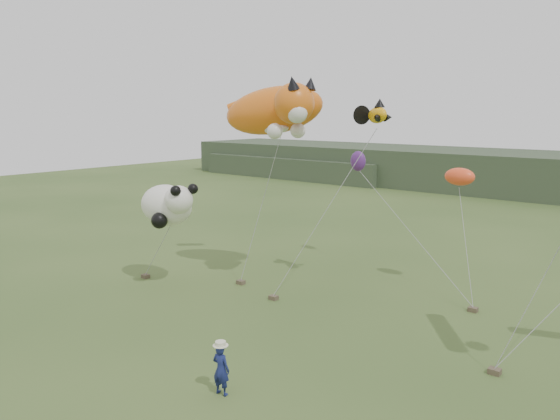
{
  "coord_description": "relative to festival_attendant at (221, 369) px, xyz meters",
  "views": [
    {
      "loc": [
        11.29,
        -12.39,
        8.06
      ],
      "look_at": [
        -1.35,
        3.0,
        4.46
      ],
      "focal_mm": 35.0,
      "sensor_mm": 36.0,
      "label": 1
    }
  ],
  "objects": [
    {
      "name": "headland",
      "position": [
        -3.84,
        46.88,
        1.16
      ],
      "size": [
        90.0,
        13.0,
        4.0
      ],
      "color": "#2D3D28",
      "rests_on": "ground"
    },
    {
      "name": "panda_kite",
      "position": [
        -9.02,
        5.56,
        3.09
      ],
      "size": [
        3.33,
        2.16,
        2.07
      ],
      "color": "white",
      "rests_on": "ground"
    },
    {
      "name": "cat_kite",
      "position": [
        -5.46,
        9.16,
        7.37
      ],
      "size": [
        6.27,
        3.87,
        2.89
      ],
      "color": "orange",
      "rests_on": "ground"
    },
    {
      "name": "ground",
      "position": [
        -0.73,
        2.19,
        -0.76
      ],
      "size": [
        120.0,
        120.0,
        0.0
      ],
      "primitive_type": "plane",
      "color": "#385123",
      "rests_on": "ground"
    },
    {
      "name": "fish_kite",
      "position": [
        -1.59,
        10.78,
        7.17
      ],
      "size": [
        2.32,
        1.52,
        1.11
      ],
      "color": "#EAA10D",
      "rests_on": "ground"
    },
    {
      "name": "sandbag_anchors",
      "position": [
        -2.52,
        7.58,
        -0.67
      ],
      "size": [
        16.95,
        5.96,
        0.19
      ],
      "color": "brown",
      "rests_on": "ground"
    },
    {
      "name": "misc_kites",
      "position": [
        -0.89,
        13.91,
        4.56
      ],
      "size": [
        7.18,
        2.09,
        1.17
      ],
      "color": "#FD4D23",
      "rests_on": "ground"
    },
    {
      "name": "festival_attendant",
      "position": [
        0.0,
        0.0,
        0.0
      ],
      "size": [
        0.6,
        0.44,
        1.53
      ],
      "primitive_type": "imported",
      "rotation": [
        0.0,
        0.0,
        3.28
      ],
      "color": "navy",
      "rests_on": "ground"
    }
  ]
}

